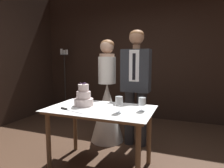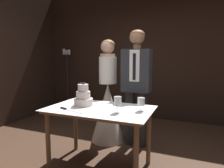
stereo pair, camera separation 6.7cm
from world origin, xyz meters
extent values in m
cube|color=black|center=(0.00, 2.51, 1.46)|extent=(5.29, 0.12, 2.92)
cylinder|color=brown|center=(-0.61, -0.16, 0.36)|extent=(0.06, 0.06, 0.71)
cylinder|color=brown|center=(0.48, -0.16, 0.36)|extent=(0.06, 0.06, 0.71)
cylinder|color=brown|center=(-0.61, 0.44, 0.36)|extent=(0.06, 0.06, 0.71)
cylinder|color=brown|center=(0.48, 0.44, 0.36)|extent=(0.06, 0.06, 0.71)
cube|color=brown|center=(-0.06, 0.14, 0.73)|extent=(1.21, 0.72, 0.03)
cube|color=white|center=(-0.06, 0.14, 0.75)|extent=(1.27, 0.78, 0.01)
cylinder|color=beige|center=(-0.31, 0.19, 0.80)|extent=(0.24, 0.24, 0.09)
cylinder|color=beige|center=(-0.31, 0.19, 0.89)|extent=(0.18, 0.18, 0.09)
cylinder|color=beige|center=(-0.31, 0.19, 0.98)|extent=(0.13, 0.13, 0.09)
sphere|color=#2D1933|center=(-0.30, 0.19, 1.04)|extent=(0.02, 0.02, 0.02)
sphere|color=#2D1933|center=(-0.31, 0.22, 1.04)|extent=(0.02, 0.02, 0.02)
sphere|color=#2D1933|center=(-0.35, 0.19, 1.04)|extent=(0.02, 0.02, 0.02)
sphere|color=#2D1933|center=(-0.32, 0.18, 1.04)|extent=(0.02, 0.02, 0.02)
cube|color=silver|center=(-0.26, -0.12, 0.76)|extent=(0.28, 0.10, 0.00)
cylinder|color=black|center=(-0.44, -0.06, 0.77)|extent=(0.10, 0.05, 0.02)
cylinder|color=silver|center=(0.44, 0.20, 0.76)|extent=(0.08, 0.08, 0.00)
cylinder|color=silver|center=(0.44, 0.20, 0.79)|extent=(0.01, 0.01, 0.07)
cylinder|color=silver|center=(0.44, 0.20, 0.87)|extent=(0.08, 0.08, 0.09)
cylinder|color=maroon|center=(0.44, 0.20, 0.84)|extent=(0.07, 0.07, 0.02)
cylinder|color=silver|center=(0.21, 0.03, 0.76)|extent=(0.08, 0.08, 0.00)
cylinder|color=silver|center=(0.21, 0.03, 0.80)|extent=(0.01, 0.01, 0.08)
cylinder|color=silver|center=(0.21, 0.03, 0.89)|extent=(0.08, 0.08, 0.09)
cylinder|color=maroon|center=(0.21, 0.03, 0.86)|extent=(0.07, 0.07, 0.02)
cone|color=white|center=(-0.30, 0.94, 0.48)|extent=(0.54, 0.54, 0.95)
cylinder|color=white|center=(-0.30, 0.94, 1.17)|extent=(0.28, 0.28, 0.43)
cylinder|color=#DBAD8E|center=(-0.30, 0.94, 1.40)|extent=(0.24, 0.24, 0.05)
sphere|color=#DBAD8E|center=(-0.30, 0.94, 1.53)|extent=(0.22, 0.22, 0.22)
ellipsoid|color=brown|center=(-0.30, 0.95, 1.57)|extent=(0.22, 0.22, 0.16)
cylinder|color=#282B30|center=(0.08, 0.94, 0.43)|extent=(0.15, 0.15, 0.85)
cylinder|color=#282B30|center=(0.27, 0.94, 0.43)|extent=(0.15, 0.15, 0.85)
cube|color=#282B30|center=(0.17, 0.94, 1.17)|extent=(0.42, 0.24, 0.64)
cube|color=white|center=(0.17, 0.81, 1.25)|extent=(0.15, 0.01, 0.46)
cube|color=black|center=(0.17, 0.81, 1.23)|extent=(0.04, 0.01, 0.38)
cylinder|color=#A37556|center=(0.17, 0.94, 1.52)|extent=(0.11, 0.11, 0.07)
sphere|color=#A37556|center=(0.17, 0.94, 1.66)|extent=(0.22, 0.22, 0.22)
ellipsoid|color=brown|center=(0.17, 0.95, 1.70)|extent=(0.22, 0.22, 0.14)
cylinder|color=black|center=(-1.89, 2.11, 0.01)|extent=(0.28, 0.28, 0.02)
cylinder|color=black|center=(-1.89, 2.11, 0.72)|extent=(0.03, 0.03, 1.41)
cylinder|color=black|center=(-1.89, 2.11, 1.44)|extent=(0.22, 0.22, 0.01)
cylinder|color=white|center=(-1.97, 2.11, 1.51)|extent=(0.06, 0.06, 0.14)
cylinder|color=white|center=(-1.89, 2.11, 1.50)|extent=(0.06, 0.06, 0.11)
cylinder|color=white|center=(-1.82, 2.11, 1.50)|extent=(0.06, 0.06, 0.12)
camera|label=1|loc=(0.91, -2.01, 1.35)|focal=32.00mm
camera|label=2|loc=(0.97, -1.98, 1.35)|focal=32.00mm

